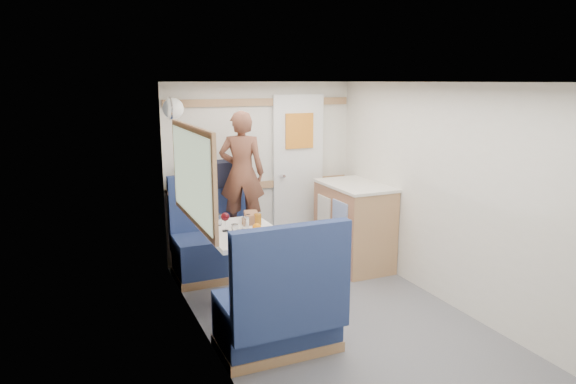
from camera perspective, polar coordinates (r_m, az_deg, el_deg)
name	(u,v)px	position (r m, az deg, el deg)	size (l,w,h in m)	color
floor	(363,343)	(4.23, 8.36, -16.23)	(4.50, 4.50, 0.00)	#515156
ceiling	(372,82)	(3.72, 9.34, 11.95)	(4.50, 4.50, 0.00)	silver
wall_back	(261,172)	(5.84, -3.01, 2.28)	(2.20, 0.02, 2.00)	silver
wall_left	(225,237)	(3.42, -7.05, -5.02)	(0.02, 4.50, 2.00)	silver
wall_right	(481,206)	(4.53, 20.69, -1.43)	(0.02, 4.50, 2.00)	silver
oak_trim_low	(262,185)	(5.85, -2.93, 0.80)	(2.15, 0.02, 0.08)	#996445
oak_trim_high	(261,102)	(5.73, -3.03, 9.94)	(2.15, 0.02, 0.08)	#996445
side_window	(191,175)	(4.31, -10.69, 1.88)	(0.04, 1.30, 0.72)	gray
rear_door	(298,172)	(5.98, 1.14, 2.27)	(0.62, 0.12, 1.86)	white
dinette_table	(242,247)	(4.59, -5.08, -6.14)	(0.62, 0.92, 0.72)	white
bench_far	(217,247)	(5.46, -7.93, -6.12)	(0.90, 0.59, 1.05)	#18244D
bench_near	(280,315)	(3.93, -0.88, -13.50)	(0.90, 0.59, 1.05)	#18244D
ledge	(209,189)	(5.55, -8.83, 0.35)	(0.90, 0.14, 0.04)	#996445
dome_light	(173,109)	(5.09, -12.66, 9.04)	(0.20, 0.20, 0.20)	white
galley_counter	(354,224)	(5.69, 7.31, -3.60)	(0.57, 0.92, 0.92)	#996445
person	(242,173)	(5.28, -5.15, 2.13)	(0.46, 0.30, 1.27)	brown
duffel_bag	(212,174)	(5.53, -8.39, 1.96)	(0.56, 0.27, 0.27)	black
tray	(272,234)	(4.40, -1.78, -4.66)	(0.29, 0.38, 0.02)	white
orange_fruit	(257,228)	(4.41, -3.49, -3.99)	(0.08, 0.08, 0.08)	#E05A09
cheese_block	(262,236)	(4.27, -2.89, -4.86)	(0.10, 0.06, 0.03)	#E6D185
wine_glass	(225,218)	(4.51, -7.01, -2.84)	(0.08, 0.08, 0.17)	white
tumbler_left	(235,231)	(4.35, -5.90, -4.30)	(0.07, 0.07, 0.11)	white
tumbler_mid	(218,220)	(4.72, -7.76, -3.06)	(0.06, 0.06, 0.10)	white
tumbler_right	(245,223)	(4.57, -4.75, -3.47)	(0.07, 0.07, 0.11)	white
beer_glass	(258,219)	(4.69, -3.38, -3.06)	(0.07, 0.07, 0.10)	#955915
pepper_grinder	(248,219)	(4.72, -4.42, -3.05)	(0.04, 0.04, 0.10)	black
bread_loaf	(251,217)	(4.78, -4.08, -2.84)	(0.12, 0.22, 0.09)	olive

